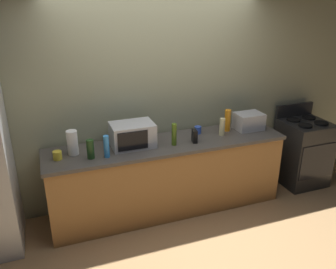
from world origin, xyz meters
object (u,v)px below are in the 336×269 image
toaster_oven (249,121)px  bottle_dish_soap (227,120)px  bottle_hand_soap (222,127)px  cordless_phone (195,136)px  microwave (132,135)px  bottle_wine (90,149)px  stove_range (302,152)px  bottle_spray_cleaner (106,147)px  paper_towel_roll (72,143)px  bottle_olive_oil (174,134)px  mug_blue (198,130)px  mug_yellow (57,155)px

toaster_oven → bottle_dish_soap: bottle_dish_soap is taller
bottle_hand_soap → cordless_phone: bearing=-168.7°
microwave → toaster_oven: bearing=0.5°
toaster_oven → bottle_wine: bearing=-175.1°
stove_range → toaster_oven: size_ratio=3.18×
microwave → cordless_phone: bearing=-11.2°
toaster_oven → cordless_phone: size_ratio=2.27×
cordless_phone → bottle_spray_cleaner: (-1.04, -0.05, 0.05)m
stove_range → microwave: bearing=178.9°
stove_range → paper_towel_roll: paper_towel_roll is taller
cordless_phone → bottle_olive_oil: (-0.25, 0.01, 0.05)m
bottle_spray_cleaner → mug_blue: bottle_spray_cleaner is taller
paper_towel_roll → bottle_spray_cleaner: size_ratio=1.11×
mug_yellow → microwave: bearing=4.7°
stove_range → cordless_phone: (-1.70, -0.09, 0.51)m
bottle_hand_soap → mug_yellow: size_ratio=2.31×
bottle_olive_oil → microwave: bearing=163.4°
toaster_oven → mug_yellow: (-2.36, -0.08, -0.06)m
paper_towel_roll → bottle_hand_soap: paper_towel_roll is taller
toaster_oven → paper_towel_roll: bearing=-179.7°
bottle_olive_oil → bottle_wine: bottle_olive_oil is taller
paper_towel_roll → bottle_olive_oil: size_ratio=1.05×
bottle_dish_soap → mug_yellow: bearing=-176.7°
paper_towel_roll → cordless_phone: (1.36, -0.14, -0.06)m
toaster_oven → microwave: bearing=-179.5°
stove_range → bottle_wine: size_ratio=5.19×
paper_towel_roll → bottle_olive_oil: paper_towel_roll is taller
mug_yellow → mug_blue: (1.69, 0.16, -0.00)m
microwave → bottle_olive_oil: 0.47m
bottle_olive_oil → mug_blue: 0.47m
bottle_dish_soap → mug_blue: bottle_dish_soap is taller
paper_towel_roll → bottle_dish_soap: (1.90, 0.05, 0.00)m
stove_range → bottle_wine: bearing=-177.8°
toaster_oven → cordless_phone: 0.84m
microwave → cordless_phone: microwave is taller
bottle_olive_oil → bottle_wine: (-0.95, -0.03, -0.02)m
bottle_olive_oil → mug_blue: (0.40, 0.23, -0.08)m
cordless_phone → mug_yellow: size_ratio=1.61×
bottle_hand_soap → paper_towel_roll: bearing=178.0°
bottle_olive_oil → toaster_oven: bearing=7.8°
mug_yellow → mug_blue: bearing=5.5°
toaster_oven → bottle_olive_oil: (-1.08, -0.15, 0.02)m
toaster_oven → bottle_olive_oil: size_ratio=1.33×
bottle_hand_soap → bottle_dish_soap: 0.18m
cordless_phone → bottle_olive_oil: 0.26m
stove_range → cordless_phone: size_ratio=7.20×
bottle_wine → stove_range: bearing=2.2°
toaster_oven → bottle_hand_soap: bottle_hand_soap is taller
microwave → bottle_wine: microwave is taller
stove_range → toaster_oven: 1.04m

